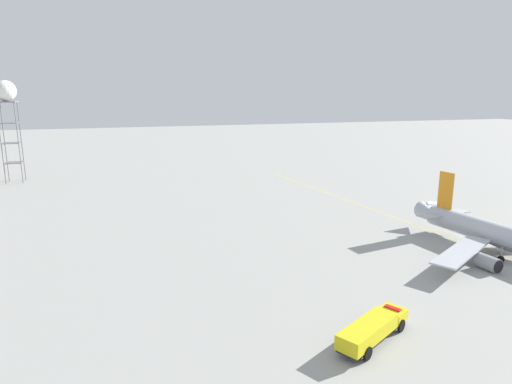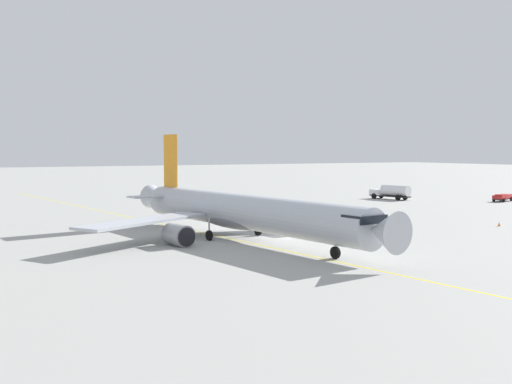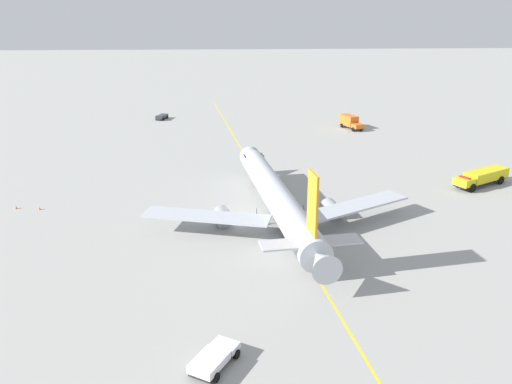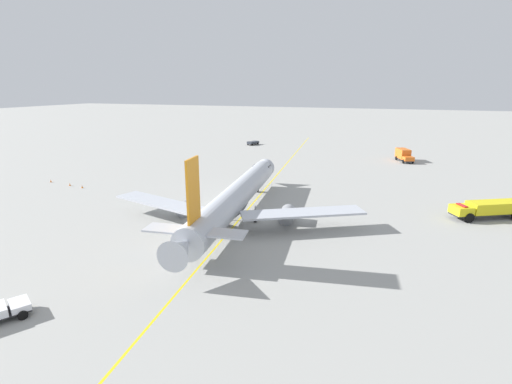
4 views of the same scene
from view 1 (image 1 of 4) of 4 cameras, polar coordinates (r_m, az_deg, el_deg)
pushback_tug_truck at (r=108.17m, az=21.81°, el=-1.65°), size 4.42×5.38×1.30m
fire_tender_truck at (r=50.60m, az=14.79°, el=-16.63°), size 10.90×7.67×2.50m
radar_tower at (r=146.68m, az=-29.54°, el=10.82°), size 5.84×5.84×29.27m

